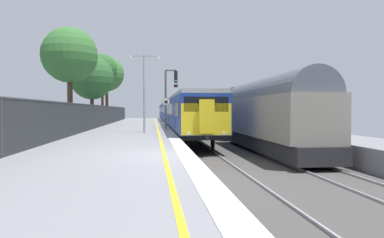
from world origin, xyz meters
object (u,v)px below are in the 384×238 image
freight_train_adjacent_track (239,112)px  signal_gantry (169,92)px  background_tree_right (102,70)px  background_tree_centre (92,79)px  commuter_train_at_platform (174,112)px  background_tree_left (106,75)px  speed_limit_sign (166,109)px  background_tree_back (68,56)px  platform_lamp_mid (144,86)px

freight_train_adjacent_track → signal_gantry: bearing=156.6°
background_tree_right → background_tree_centre: bearing=-90.1°
commuter_train_at_platform → background_tree_right: 11.04m
freight_train_adjacent_track → background_tree_right: 21.97m
commuter_train_at_platform → background_tree_centre: 14.63m
freight_train_adjacent_track → background_tree_left: background_tree_left is taller
speed_limit_sign → background_tree_left: (-7.40, 23.38, 4.73)m
speed_limit_sign → background_tree_back: 8.33m
background_tree_left → commuter_train_at_platform: bearing=-9.5°
speed_limit_sign → background_tree_centre: bearing=123.5°
speed_limit_sign → platform_lamp_mid: size_ratio=0.47×
freight_train_adjacent_track → signal_gantry: signal_gantry is taller
freight_train_adjacent_track → background_tree_back: bearing=-179.8°
signal_gantry → background_tree_back: (-7.62, -2.41, 2.46)m
commuter_train_at_platform → platform_lamp_mid: size_ratio=11.67×
speed_limit_sign → background_tree_left: bearing=107.6°
platform_lamp_mid → background_tree_back: background_tree_back is taller
freight_train_adjacent_track → background_tree_right: size_ratio=3.41×
signal_gantry → speed_limit_sign: bearing=-96.2°
platform_lamp_mid → background_tree_back: size_ratio=0.67×
speed_limit_sign → platform_lamp_mid: (-1.53, -2.90, 1.52)m
platform_lamp_mid → speed_limit_sign: bearing=62.1°
background_tree_centre → commuter_train_at_platform: bearing=50.5°
background_tree_left → background_tree_back: 22.36m
platform_lamp_mid → signal_gantry: bearing=73.2°
signal_gantry → speed_limit_sign: size_ratio=2.03×
speed_limit_sign → background_tree_left: background_tree_left is taller
background_tree_back → speed_limit_sign: bearing=-8.1°
platform_lamp_mid → background_tree_left: bearing=102.6°
platform_lamp_mid → background_tree_back: (-5.71, 3.93, 2.46)m
background_tree_right → background_tree_back: size_ratio=1.08×
commuter_train_at_platform → freight_train_adjacent_track: bearing=-79.1°
background_tree_left → background_tree_centre: background_tree_left is taller
commuter_train_at_platform → platform_lamp_mid: 25.03m
signal_gantry → background_tree_centre: background_tree_centre is taller
signal_gantry → background_tree_right: background_tree_right is taller
freight_train_adjacent_track → background_tree_left: 26.40m
commuter_train_at_platform → speed_limit_sign: size_ratio=24.84×
signal_gantry → background_tree_left: (-7.78, 19.94, 3.21)m
platform_lamp_mid → background_tree_centre: (-5.66, 13.75, 1.63)m
signal_gantry → background_tree_left: background_tree_left is taller
platform_lamp_mid → background_tree_right: 21.94m
commuter_train_at_platform → background_tree_centre: bearing=-129.5°
commuter_train_at_platform → freight_train_adjacent_track: freight_train_adjacent_track is taller
platform_lamp_mid → background_tree_right: (-5.65, 20.94, 3.29)m
signal_gantry → background_tree_back: bearing=-162.4°
speed_limit_sign → background_tree_back: bearing=171.9°
background_tree_back → background_tree_centre: bearing=89.7°
freight_train_adjacent_track → platform_lamp_mid: 8.56m
background_tree_left → background_tree_centre: bearing=-89.1°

